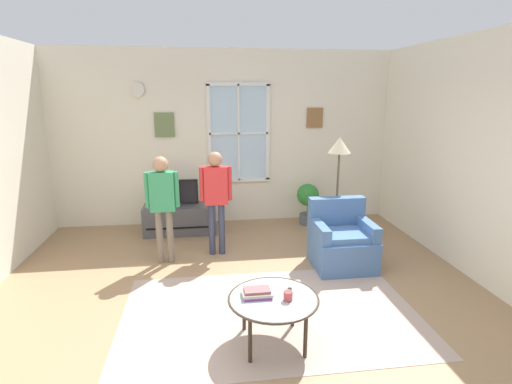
{
  "coord_description": "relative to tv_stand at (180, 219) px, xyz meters",
  "views": [
    {
      "loc": [
        -0.38,
        -3.6,
        2.24
      ],
      "look_at": [
        0.19,
        0.55,
        1.18
      ],
      "focal_mm": 27.57,
      "sensor_mm": 36.0,
      "label": 1
    }
  ],
  "objects": [
    {
      "name": "remote_near_books",
      "position": [
        1.15,
        -3.03,
        0.24
      ],
      "size": [
        0.07,
        0.15,
        0.02
      ],
      "primitive_type": "cube",
      "rotation": [
        0.0,
        0.0,
        -0.21
      ],
      "color": "black",
      "rests_on": "coffee_table"
    },
    {
      "name": "armchair",
      "position": [
        2.18,
        -1.56,
        0.09
      ],
      "size": [
        0.76,
        0.74,
        0.87
      ],
      "color": "#476B9E",
      "rests_on": "ground_plane"
    },
    {
      "name": "coffee_table",
      "position": [
        0.99,
        -3.09,
        0.2
      ],
      "size": [
        0.82,
        0.82,
        0.46
      ],
      "color": "#99B2B7",
      "rests_on": "ground_plane"
    },
    {
      "name": "person_red_shirt",
      "position": [
        0.56,
        -0.95,
        0.69
      ],
      "size": [
        0.44,
        0.2,
        1.47
      ],
      "color": "#333851",
      "rests_on": "ground_plane"
    },
    {
      "name": "potted_plant_by_window",
      "position": [
        2.17,
        0.15,
        0.21
      ],
      "size": [
        0.38,
        0.38,
        0.72
      ],
      "color": "#4C565B",
      "rests_on": "ground_plane"
    },
    {
      "name": "book_stack",
      "position": [
        0.85,
        -3.04,
        0.26
      ],
      "size": [
        0.27,
        0.18,
        0.07
      ],
      "color": "#943D90",
      "rests_on": "coffee_table"
    },
    {
      "name": "area_rug",
      "position": [
        1.05,
        -2.61,
        -0.23
      ],
      "size": [
        3.05,
        1.92,
        0.01
      ],
      "primitive_type": "cube",
      "color": "tan",
      "rests_on": "ground_plane"
    },
    {
      "name": "back_wall",
      "position": [
        0.79,
        0.58,
        1.24
      ],
      "size": [
        5.73,
        0.17,
        2.94
      ],
      "color": "silver",
      "rests_on": "ground_plane"
    },
    {
      "name": "person_green_shirt",
      "position": [
        -0.14,
        -1.15,
        0.68
      ],
      "size": [
        0.44,
        0.2,
        1.45
      ],
      "color": "#726656",
      "rests_on": "ground_plane"
    },
    {
      "name": "floor_lamp",
      "position": [
        2.33,
        -0.88,
        1.13
      ],
      "size": [
        0.32,
        0.32,
        1.63
      ],
      "color": "black",
      "rests_on": "ground_plane"
    },
    {
      "name": "television",
      "position": [
        0.0,
        -0.0,
        0.46
      ],
      "size": [
        0.61,
        0.08,
        0.43
      ],
      "color": "#4C4C4C",
      "rests_on": "tv_stand"
    },
    {
      "name": "tv_stand",
      "position": [
        0.0,
        0.0,
        0.0
      ],
      "size": [
        1.16,
        0.48,
        0.47
      ],
      "color": "#4C4C51",
      "rests_on": "ground_plane"
    },
    {
      "name": "ground_plane",
      "position": [
        0.79,
        -2.61,
        -0.24
      ],
      "size": [
        6.33,
        6.88,
        0.02
      ],
      "primitive_type": "cube",
      "color": "#9E7A56"
    },
    {
      "name": "cup",
      "position": [
        1.11,
        -3.15,
        0.27
      ],
      "size": [
        0.08,
        0.08,
        0.09
      ],
      "primitive_type": "cylinder",
      "color": "#BF3F3F",
      "rests_on": "coffee_table"
    }
  ]
}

